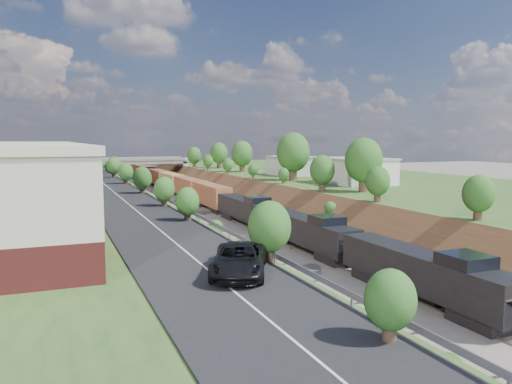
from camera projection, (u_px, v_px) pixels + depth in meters
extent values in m
cube|color=#2B4F20|center=(373.00, 192.00, 94.66)|extent=(44.00, 180.00, 5.00)
cube|color=brown|center=(139.00, 218.00, 78.32)|extent=(10.00, 180.00, 10.00)
cube|color=brown|center=(267.00, 211.00, 86.62)|extent=(10.00, 180.00, 10.00)
cube|color=gray|center=(191.00, 215.00, 81.48)|extent=(1.58, 180.00, 0.18)
cube|color=gray|center=(221.00, 213.00, 83.44)|extent=(1.58, 180.00, 0.18)
cube|color=black|center=(108.00, 187.00, 76.09)|extent=(8.00, 180.00, 0.10)
cube|color=#99999E|center=(135.00, 183.00, 77.59)|extent=(0.06, 171.00, 0.30)
cube|color=maroon|center=(4.00, 201.00, 51.02)|extent=(14.00, 62.00, 2.20)
cube|color=beige|center=(2.00, 169.00, 50.68)|extent=(14.00, 62.00, 4.30)
cube|color=beige|center=(1.00, 145.00, 50.43)|extent=(14.30, 62.30, 0.50)
cube|color=gray|center=(99.00, 174.00, 134.85)|extent=(1.50, 8.00, 6.20)
cube|color=gray|center=(183.00, 172.00, 143.53)|extent=(1.50, 8.00, 6.20)
cube|color=gray|center=(142.00, 162.00, 138.87)|extent=(24.00, 8.00, 1.00)
cube|color=gray|center=(144.00, 159.00, 135.11)|extent=(24.00, 0.30, 0.80)
cube|color=gray|center=(140.00, 158.00, 142.47)|extent=(24.00, 0.30, 0.80)
cube|color=silver|center=(355.00, 172.00, 83.25)|extent=(9.00, 12.00, 4.00)
cube|color=silver|center=(293.00, 166.00, 103.32)|extent=(8.00, 10.00, 3.60)
cylinder|color=#473323|center=(363.00, 183.00, 69.82)|extent=(1.30, 1.30, 2.62)
ellipsoid|color=#21591F|center=(364.00, 160.00, 69.50)|extent=(5.25, 5.25, 6.30)
cylinder|color=#473323|center=(207.00, 222.00, 40.63)|extent=(0.66, 0.66, 1.22)
ellipsoid|color=#21591F|center=(207.00, 204.00, 40.47)|extent=(2.45, 2.45, 2.94)
cube|color=black|center=(481.00, 320.00, 33.00)|extent=(2.40, 4.00, 0.90)
cube|color=black|center=(422.00, 271.00, 38.15)|extent=(2.93, 17.61, 2.81)
cube|color=black|center=(501.00, 307.00, 31.48)|extent=(2.70, 3.00, 1.80)
cube|color=silver|center=(502.00, 291.00, 31.38)|extent=(2.70, 3.00, 0.15)
cube|color=black|center=(466.00, 261.00, 34.00)|extent=(2.88, 3.10, 0.90)
cube|color=black|center=(307.00, 230.00, 55.27)|extent=(2.93, 17.61, 2.81)
cube|color=black|center=(246.00, 209.00, 72.39)|extent=(2.93, 17.61, 2.81)
cube|color=brown|center=(158.00, 176.00, 131.84)|extent=(2.93, 109.70, 3.52)
imported|color=black|center=(239.00, 260.00, 26.53)|extent=(5.01, 6.62, 1.67)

